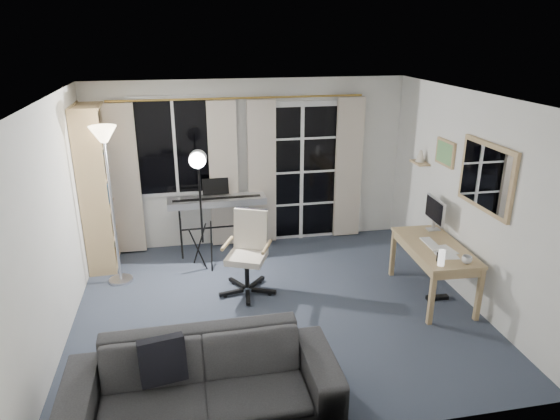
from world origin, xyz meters
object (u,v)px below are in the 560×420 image
(office_chair, at_px, (249,244))
(sofa, at_px, (203,371))
(desk, at_px, (435,252))
(torchiere_lamp, at_px, (106,159))
(keyboard_piano, at_px, (217,202))
(monitor, at_px, (435,211))
(bookshelf, at_px, (94,190))
(studio_light, at_px, (199,173))
(mug, at_px, (467,259))

(office_chair, bearing_deg, sofa, -84.30)
(office_chair, relative_size, desk, 0.79)
(torchiere_lamp, distance_m, keyboard_piano, 1.70)
(office_chair, bearing_deg, desk, 7.47)
(keyboard_piano, height_order, monitor, monitor)
(bookshelf, height_order, monitor, bookshelf)
(bookshelf, distance_m, studio_light, 1.50)
(torchiere_lamp, height_order, studio_light, torchiere_lamp)
(keyboard_piano, relative_size, desk, 1.09)
(desk, bearing_deg, keyboard_piano, 146.09)
(monitor, relative_size, mug, 4.40)
(torchiere_lamp, xyz_separation_m, monitor, (3.91, -0.65, -0.69))
(studio_light, distance_m, desk, 3.01)
(monitor, bearing_deg, mug, -93.24)
(torchiere_lamp, relative_size, mug, 18.35)
(keyboard_piano, distance_m, mug, 3.38)
(bookshelf, height_order, mug, bookshelf)
(bookshelf, xyz_separation_m, studio_light, (1.36, -0.54, 0.31))
(studio_light, xyz_separation_m, office_chair, (0.54, -0.62, -0.75))
(desk, distance_m, monitor, 0.59)
(torchiere_lamp, relative_size, office_chair, 1.99)
(bookshelf, height_order, desk, bookshelf)
(office_chair, distance_m, monitor, 2.34)
(studio_light, xyz_separation_m, monitor, (2.85, -0.78, -0.42))
(keyboard_piano, bearing_deg, mug, -43.86)
(keyboard_piano, bearing_deg, torchiere_lamp, -154.07)
(torchiere_lamp, height_order, office_chair, torchiere_lamp)
(office_chair, height_order, mug, office_chair)
(desk, height_order, mug, mug)
(office_chair, xyz_separation_m, mug, (2.21, -1.10, 0.13))
(office_chair, bearing_deg, keyboard_piano, 127.39)
(bookshelf, relative_size, monitor, 4.53)
(desk, bearing_deg, studio_light, 157.74)
(keyboard_piano, relative_size, studio_light, 0.83)
(torchiere_lamp, distance_m, mug, 4.22)
(bookshelf, bearing_deg, monitor, -19.95)
(sofa, bearing_deg, keyboard_piano, 82.99)
(keyboard_piano, distance_m, desk, 2.99)
(keyboard_piano, xyz_separation_m, studio_light, (-0.25, -0.55, 0.58))
(studio_light, height_order, monitor, studio_light)
(desk, relative_size, monitor, 2.64)
(torchiere_lamp, xyz_separation_m, mug, (3.81, -1.60, -0.89))
(torchiere_lamp, distance_m, sofa, 2.97)
(monitor, height_order, sofa, monitor)
(desk, xyz_separation_m, sofa, (-2.78, -1.47, -0.15))
(keyboard_piano, height_order, sofa, keyboard_piano)
(keyboard_piano, height_order, studio_light, studio_light)
(mug, bearing_deg, bookshelf, 151.08)
(torchiere_lamp, xyz_separation_m, studio_light, (1.06, 0.13, -0.27))
(office_chair, height_order, desk, office_chair)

